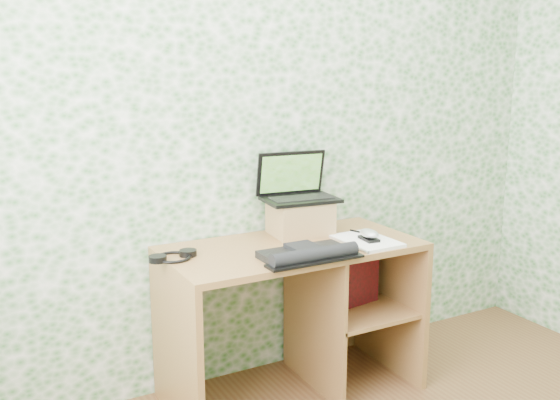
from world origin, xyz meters
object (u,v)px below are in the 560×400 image
keyboard (308,253)px  laptop (297,189)px  notepad (366,241)px  desk (303,294)px  riser (300,218)px

keyboard → laptop: bearing=67.0°
keyboard → notepad: bearing=12.6°
desk → riser: riser is taller
laptop → keyboard: size_ratio=0.84×
riser → keyboard: 0.40m
riser → keyboard: riser is taller
desk → laptop: 0.52m
keyboard → riser: bearing=64.8°
laptop → keyboard: 0.48m
riser → laptop: bearing=90.0°
laptop → keyboard: (-0.17, -0.40, -0.20)m
desk → keyboard: (-0.12, -0.24, 0.29)m
riser → notepad: bearing=-53.6°
riser → notepad: (0.20, -0.28, -0.08)m
riser → keyboard: size_ratio=0.62×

